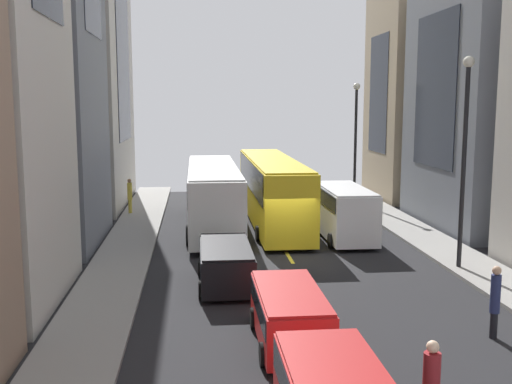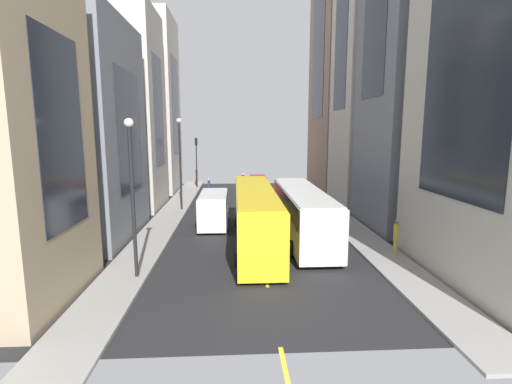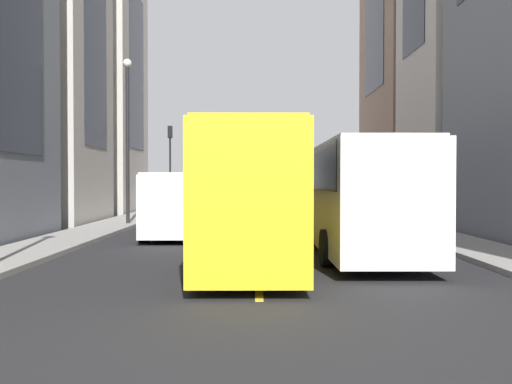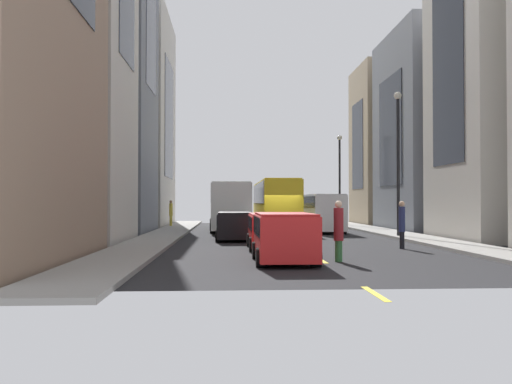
{
  "view_description": "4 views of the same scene",
  "coord_description": "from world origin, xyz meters",
  "px_view_note": "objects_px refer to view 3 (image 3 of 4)",
  "views": [
    {
      "loc": [
        -3.96,
        -25.22,
        6.61
      ],
      "look_at": [
        -1.4,
        0.57,
        2.81
      ],
      "focal_mm": 42.56,
      "sensor_mm": 36.0,
      "label": 1
    },
    {
      "loc": [
        1.5,
        31.82,
        7.34
      ],
      "look_at": [
        -0.41,
        -2.25,
        1.75
      ],
      "focal_mm": 26.52,
      "sensor_mm": 36.0,
      "label": 2
    },
    {
      "loc": [
        0.11,
        25.42,
        2.27
      ],
      "look_at": [
        -0.01,
        -1.53,
        1.74
      ],
      "focal_mm": 39.11,
      "sensor_mm": 36.0,
      "label": 3
    },
    {
      "loc": [
        -3.3,
        -32.99,
        2.06
      ],
      "look_at": [
        -1.7,
        -2.15,
        2.64
      ],
      "focal_mm": 37.92,
      "sensor_mm": 36.0,
      "label": 4
    }
  ],
  "objects_px": {
    "pedestrian_crossing_near": "(170,194)",
    "car_red_2": "(274,199)",
    "city_bus_white": "(348,189)",
    "car_red_0": "(279,203)",
    "pedestrian_crossing_mid": "(186,199)",
    "car_black_1": "(311,207)",
    "pedestrian_waiting_curb": "(248,197)",
    "delivery_van_white": "(177,200)",
    "streetcar_yellow": "(251,186)",
    "traffic_light_near_corner": "(170,152)"
  },
  "relations": [
    {
      "from": "streetcar_yellow",
      "to": "traffic_light_near_corner",
      "type": "distance_m",
      "value": 24.85
    },
    {
      "from": "city_bus_white",
      "to": "car_red_0",
      "type": "height_order",
      "value": "city_bus_white"
    },
    {
      "from": "pedestrian_waiting_curb",
      "to": "delivery_van_white",
      "type": "bearing_deg",
      "value": -64.37
    },
    {
      "from": "car_red_0",
      "to": "pedestrian_crossing_mid",
      "type": "height_order",
      "value": "pedestrian_crossing_mid"
    },
    {
      "from": "city_bus_white",
      "to": "car_black_1",
      "type": "bearing_deg",
      "value": -89.24
    },
    {
      "from": "car_red_0",
      "to": "traffic_light_near_corner",
      "type": "distance_m",
      "value": 10.94
    },
    {
      "from": "city_bus_white",
      "to": "car_red_0",
      "type": "relative_size",
      "value": 3.04
    },
    {
      "from": "delivery_van_white",
      "to": "car_red_2",
      "type": "distance_m",
      "value": 18.47
    },
    {
      "from": "pedestrian_crossing_mid",
      "to": "pedestrian_waiting_curb",
      "type": "height_order",
      "value": "pedestrian_waiting_curb"
    },
    {
      "from": "car_black_1",
      "to": "pedestrian_waiting_curb",
      "type": "height_order",
      "value": "pedestrian_waiting_curb"
    },
    {
      "from": "car_black_1",
      "to": "pedestrian_crossing_near",
      "type": "distance_m",
      "value": 17.09
    },
    {
      "from": "delivery_van_white",
      "to": "traffic_light_near_corner",
      "type": "relative_size",
      "value": 0.9
    },
    {
      "from": "streetcar_yellow",
      "to": "pedestrian_crossing_mid",
      "type": "relative_size",
      "value": 6.85
    },
    {
      "from": "pedestrian_crossing_mid",
      "to": "city_bus_white",
      "type": "bearing_deg",
      "value": -141.7
    },
    {
      "from": "delivery_van_white",
      "to": "car_black_1",
      "type": "relative_size",
      "value": 1.28
    },
    {
      "from": "delivery_van_white",
      "to": "car_red_2",
      "type": "height_order",
      "value": "delivery_van_white"
    },
    {
      "from": "car_red_0",
      "to": "car_black_1",
      "type": "bearing_deg",
      "value": 104.79
    },
    {
      "from": "car_red_0",
      "to": "pedestrian_crossing_near",
      "type": "bearing_deg",
      "value": -46.87
    },
    {
      "from": "car_red_2",
      "to": "car_black_1",
      "type": "bearing_deg",
      "value": 98.15
    },
    {
      "from": "car_black_1",
      "to": "pedestrian_waiting_curb",
      "type": "xyz_separation_m",
      "value": [
        3.45,
        -10.74,
        0.22
      ]
    },
    {
      "from": "car_red_2",
      "to": "streetcar_yellow",
      "type": "bearing_deg",
      "value": 85.95
    },
    {
      "from": "city_bus_white",
      "to": "car_red_2",
      "type": "distance_m",
      "value": 21.46
    },
    {
      "from": "pedestrian_crossing_mid",
      "to": "car_red_0",
      "type": "bearing_deg",
      "value": -77.56
    },
    {
      "from": "car_black_1",
      "to": "car_red_2",
      "type": "distance_m",
      "value": 10.98
    },
    {
      "from": "car_red_2",
      "to": "traffic_light_near_corner",
      "type": "height_order",
      "value": "traffic_light_near_corner"
    },
    {
      "from": "delivery_van_white",
      "to": "pedestrian_crossing_near",
      "type": "height_order",
      "value": "delivery_van_white"
    },
    {
      "from": "delivery_van_white",
      "to": "traffic_light_near_corner",
      "type": "bearing_deg",
      "value": -80.77
    },
    {
      "from": "pedestrian_waiting_curb",
      "to": "car_red_0",
      "type": "bearing_deg",
      "value": -34.86
    },
    {
      "from": "pedestrian_crossing_mid",
      "to": "car_red_2",
      "type": "bearing_deg",
      "value": -34.57
    },
    {
      "from": "pedestrian_crossing_near",
      "to": "car_red_2",
      "type": "bearing_deg",
      "value": -175.28
    },
    {
      "from": "city_bus_white",
      "to": "streetcar_yellow",
      "type": "distance_m",
      "value": 3.45
    },
    {
      "from": "streetcar_yellow",
      "to": "pedestrian_crossing_near",
      "type": "height_order",
      "value": "streetcar_yellow"
    },
    {
      "from": "car_red_2",
      "to": "pedestrian_crossing_near",
      "type": "distance_m",
      "value": 8.64
    },
    {
      "from": "traffic_light_near_corner",
      "to": "pedestrian_crossing_mid",
      "type": "bearing_deg",
      "value": 106.33
    },
    {
      "from": "city_bus_white",
      "to": "pedestrian_crossing_mid",
      "type": "height_order",
      "value": "city_bus_white"
    },
    {
      "from": "pedestrian_waiting_curb",
      "to": "city_bus_white",
      "type": "bearing_deg",
      "value": -46.25
    },
    {
      "from": "pedestrian_crossing_near",
      "to": "streetcar_yellow",
      "type": "bearing_deg",
      "value": 131.28
    },
    {
      "from": "streetcar_yellow",
      "to": "car_red_0",
      "type": "bearing_deg",
      "value": -95.54
    },
    {
      "from": "car_black_1",
      "to": "pedestrian_crossing_mid",
      "type": "relative_size",
      "value": 2.08
    },
    {
      "from": "city_bus_white",
      "to": "pedestrian_waiting_curb",
      "type": "xyz_separation_m",
      "value": [
        3.59,
        -21.25,
        -0.89
      ]
    },
    {
      "from": "car_red_2",
      "to": "car_red_0",
      "type": "bearing_deg",
      "value": 90.84
    },
    {
      "from": "city_bus_white",
      "to": "car_black_1",
      "type": "height_order",
      "value": "city_bus_white"
    },
    {
      "from": "car_black_1",
      "to": "pedestrian_crossing_near",
      "type": "xyz_separation_m",
      "value": [
        9.52,
        -14.19,
        0.38
      ]
    },
    {
      "from": "car_red_0",
      "to": "pedestrian_crossing_near",
      "type": "xyz_separation_m",
      "value": [
        8.05,
        -8.59,
        0.36
      ]
    },
    {
      "from": "pedestrian_waiting_curb",
      "to": "traffic_light_near_corner",
      "type": "xyz_separation_m",
      "value": [
        5.82,
        -1.68,
        3.33
      ]
    },
    {
      "from": "car_red_2",
      "to": "pedestrian_crossing_near",
      "type": "xyz_separation_m",
      "value": [
        7.97,
        -3.32,
        0.29
      ]
    },
    {
      "from": "car_black_1",
      "to": "car_red_2",
      "type": "height_order",
      "value": "car_red_2"
    },
    {
      "from": "traffic_light_near_corner",
      "to": "city_bus_white",
      "type": "bearing_deg",
      "value": 112.32
    },
    {
      "from": "car_red_0",
      "to": "pedestrian_waiting_curb",
      "type": "height_order",
      "value": "pedestrian_waiting_curb"
    },
    {
      "from": "car_black_1",
      "to": "pedestrian_waiting_curb",
      "type": "distance_m",
      "value": 11.28
    }
  ]
}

